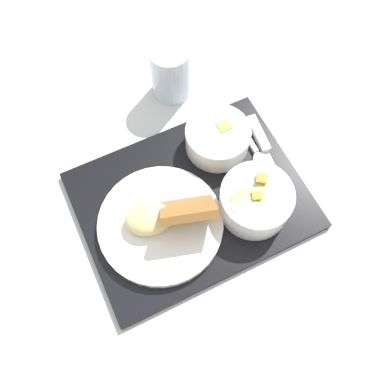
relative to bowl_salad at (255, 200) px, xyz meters
name	(u,v)px	position (x,y,z in m)	size (l,w,h in m)	color
ground_plane	(192,202)	(0.09, -0.06, -0.05)	(4.00, 4.00, 0.00)	silver
serving_tray	(192,200)	(0.09, -0.06, -0.04)	(0.40, 0.31, 0.01)	black
bowl_salad	(255,200)	(0.00, 0.00, 0.00)	(0.12, 0.12, 0.07)	white
bowl_soup	(218,137)	(0.00, -0.14, -0.01)	(0.12, 0.12, 0.05)	white
plate_main	(162,222)	(0.16, -0.04, -0.02)	(0.21, 0.21, 0.09)	white
knife	(261,141)	(-0.08, -0.11, -0.03)	(0.04, 0.19, 0.02)	silver
spoon	(256,152)	(-0.06, -0.09, -0.03)	(0.04, 0.16, 0.01)	silver
glass_water	(171,74)	(0.01, -0.30, 0.00)	(0.08, 0.08, 0.11)	silver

